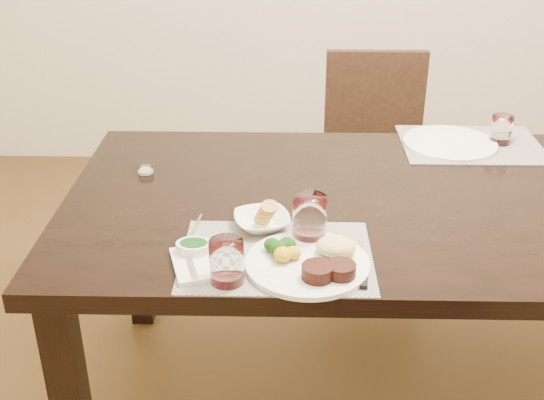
{
  "coord_description": "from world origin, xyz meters",
  "views": [
    {
      "loc": [
        -0.37,
        -1.73,
        1.62
      ],
      "look_at": [
        -0.41,
        -0.16,
        0.82
      ],
      "focal_mm": 45.0,
      "sensor_mm": 36.0,
      "label": 1
    }
  ],
  "objects_px": {
    "wine_glass_near": "(310,221)",
    "far_plate": "(450,143)",
    "dinner_plate": "(313,261)",
    "cracker_bowl": "(262,221)",
    "chair_far": "(374,150)",
    "steak_knife": "(363,271)"
  },
  "relations": [
    {
      "from": "steak_knife",
      "to": "far_plate",
      "type": "xyz_separation_m",
      "value": [
        0.37,
        0.78,
        0.0
      ]
    },
    {
      "from": "cracker_bowl",
      "to": "dinner_plate",
      "type": "bearing_deg",
      "value": -55.86
    },
    {
      "from": "chair_far",
      "to": "wine_glass_near",
      "type": "height_order",
      "value": "chair_far"
    },
    {
      "from": "dinner_plate",
      "to": "wine_glass_near",
      "type": "height_order",
      "value": "wine_glass_near"
    },
    {
      "from": "wine_glass_near",
      "to": "chair_far",
      "type": "bearing_deg",
      "value": 75.12
    },
    {
      "from": "steak_knife",
      "to": "far_plate",
      "type": "height_order",
      "value": "far_plate"
    },
    {
      "from": "wine_glass_near",
      "to": "dinner_plate",
      "type": "bearing_deg",
      "value": -87.18
    },
    {
      "from": "chair_far",
      "to": "steak_knife",
      "type": "relative_size",
      "value": 4.27
    },
    {
      "from": "chair_far",
      "to": "cracker_bowl",
      "type": "xyz_separation_m",
      "value": [
        -0.43,
        -1.12,
        0.27
      ]
    },
    {
      "from": "chair_far",
      "to": "cracker_bowl",
      "type": "relative_size",
      "value": 5.18
    },
    {
      "from": "chair_far",
      "to": "dinner_plate",
      "type": "relative_size",
      "value": 3.05
    },
    {
      "from": "far_plate",
      "to": "dinner_plate",
      "type": "bearing_deg",
      "value": -122.21
    },
    {
      "from": "cracker_bowl",
      "to": "steak_knife",
      "type": "bearing_deg",
      "value": -41.36
    },
    {
      "from": "dinner_plate",
      "to": "cracker_bowl",
      "type": "height_order",
      "value": "cracker_bowl"
    },
    {
      "from": "wine_glass_near",
      "to": "far_plate",
      "type": "height_order",
      "value": "wine_glass_near"
    },
    {
      "from": "dinner_plate",
      "to": "wine_glass_near",
      "type": "xyz_separation_m",
      "value": [
        -0.01,
        0.13,
        0.04
      ]
    },
    {
      "from": "dinner_plate",
      "to": "far_plate",
      "type": "distance_m",
      "value": 0.9
    },
    {
      "from": "dinner_plate",
      "to": "cracker_bowl",
      "type": "distance_m",
      "value": 0.23
    },
    {
      "from": "dinner_plate",
      "to": "cracker_bowl",
      "type": "xyz_separation_m",
      "value": [
        -0.13,
        0.19,
        0.0
      ]
    },
    {
      "from": "cracker_bowl",
      "to": "wine_glass_near",
      "type": "distance_m",
      "value": 0.14
    },
    {
      "from": "chair_far",
      "to": "far_plate",
      "type": "distance_m",
      "value": 0.63
    },
    {
      "from": "chair_far",
      "to": "far_plate",
      "type": "bearing_deg",
      "value": -72.64
    }
  ]
}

